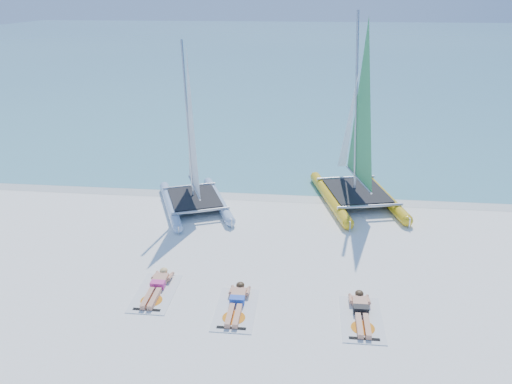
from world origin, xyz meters
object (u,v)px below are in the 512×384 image
at_px(towel_a, 156,293).
at_px(sunbather_c, 361,311).
at_px(towel_b, 236,309).
at_px(catamaran_blue, 192,160).
at_px(sunbather_b, 237,301).
at_px(towel_c, 361,319).
at_px(catamaran_yellow, 356,141).
at_px(sunbather_a, 157,286).

bearing_deg(towel_a, sunbather_c, -3.85).
bearing_deg(sunbather_c, towel_b, -177.53).
xyz_separation_m(catamaran_blue, towel_b, (2.45, -6.20, -1.78)).
relative_size(catamaran_blue, towel_a, 3.24).
distance_m(catamaran_blue, sunbather_b, 6.70).
xyz_separation_m(towel_c, sunbather_c, (0.00, 0.19, 0.11)).
xyz_separation_m(catamaran_yellow, sunbather_c, (-0.30, -7.65, -2.07)).
bearing_deg(sunbather_b, sunbather_c, -1.12).
relative_size(catamaran_blue, sunbather_b, 3.47).
xyz_separation_m(sunbather_a, sunbather_b, (2.20, -0.49, 0.00)).
height_order(catamaran_yellow, sunbather_a, catamaran_yellow).
relative_size(catamaran_blue, towel_c, 3.24).
height_order(catamaran_blue, catamaran_yellow, catamaran_yellow).
bearing_deg(sunbather_a, catamaran_yellow, 51.93).
height_order(sunbather_a, towel_c, sunbather_a).
bearing_deg(sunbather_c, sunbather_a, 174.08).
distance_m(catamaran_blue, towel_b, 6.90).
xyz_separation_m(catamaran_yellow, towel_c, (-0.30, -7.84, -2.18)).
bearing_deg(sunbather_b, towel_b, -90.00).
bearing_deg(sunbather_b, towel_a, 172.37).
bearing_deg(towel_b, catamaran_yellow, 66.59).
xyz_separation_m(towel_a, sunbather_c, (5.26, -0.35, 0.11)).
bearing_deg(towel_a, sunbather_a, 90.00).
bearing_deg(towel_c, sunbather_b, 175.31).
distance_m(sunbather_a, towel_b, 2.30).
bearing_deg(catamaran_blue, sunbather_a, -109.65).
height_order(towel_b, sunbather_c, sunbather_c).
bearing_deg(catamaran_yellow, towel_a, -141.06).
relative_size(catamaran_yellow, towel_b, 3.76).
relative_size(towel_b, sunbather_b, 1.07).
distance_m(catamaran_blue, towel_c, 8.53).
xyz_separation_m(catamaran_blue, towel_a, (0.25, -5.71, -1.78)).
xyz_separation_m(catamaran_blue, catamaran_yellow, (5.82, 1.58, 0.40)).
relative_size(towel_a, sunbather_b, 1.07).
bearing_deg(towel_a, catamaran_blue, 92.54).
bearing_deg(sunbather_c, towel_a, 176.15).
height_order(catamaran_blue, towel_c, catamaran_blue).
height_order(towel_c, sunbather_c, sunbather_c).
height_order(sunbather_a, towel_b, sunbather_a).
distance_m(towel_c, sunbather_c, 0.22).
bearing_deg(catamaran_yellow, sunbather_a, -141.80).
relative_size(towel_a, sunbather_c, 1.07).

